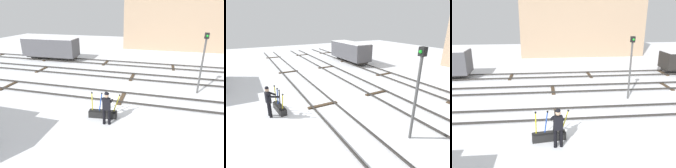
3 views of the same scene
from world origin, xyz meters
The scene contains 9 objects.
ground_plane centered at (0.00, 0.00, 0.00)m, with size 60.00×60.00×0.00m, color white.
track_main_line centered at (0.00, 0.00, 0.11)m, with size 44.00×1.94×0.18m.
track_siding_near centered at (0.00, 4.31, 0.11)m, with size 44.00×1.94×0.18m.
track_siding_far centered at (0.00, 8.18, 0.11)m, with size 44.00×1.94×0.18m.
switch_lever_frame centered at (-0.52, -2.52, 0.25)m, with size 1.71×0.54×1.45m.
rail_worker centered at (-0.15, -3.08, 1.01)m, with size 0.59×0.72×1.78m.
signal_post centered at (4.90, 2.16, 2.49)m, with size 0.24×0.32×4.10m.
apartment_building centered at (4.52, 19.82, 5.00)m, with size 15.89×6.45×9.99m.
freight_car_back_track centered at (-9.99, 8.18, 1.43)m, with size 6.20×2.23×2.50m.
Camera 1 is at (2.19, -11.03, 5.43)m, focal length 30.42 mm.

